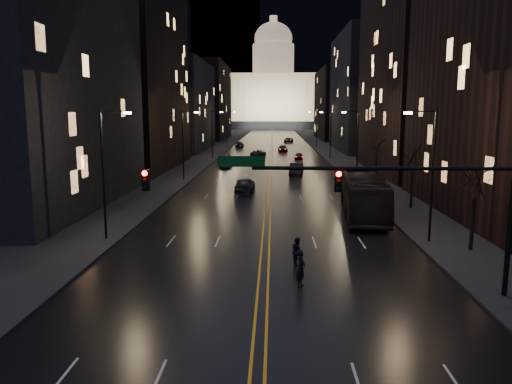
# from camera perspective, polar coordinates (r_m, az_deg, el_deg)

# --- Properties ---
(ground) EXTENTS (900.00, 900.00, 0.00)m
(ground) POSITION_cam_1_polar(r_m,az_deg,el_deg) (24.63, 0.74, -11.72)
(ground) COLOR black
(ground) RESTS_ON ground
(road) EXTENTS (20.00, 320.00, 0.02)m
(road) POSITION_cam_1_polar(r_m,az_deg,el_deg) (153.26, 1.85, 5.88)
(road) COLOR black
(road) RESTS_ON ground
(sidewalk_left) EXTENTS (8.00, 320.00, 0.16)m
(sidewalk_left) POSITION_cam_1_polar(r_m,az_deg,el_deg) (153.94, -3.40, 5.91)
(sidewalk_left) COLOR black
(sidewalk_left) RESTS_ON ground
(sidewalk_right) EXTENTS (8.00, 320.00, 0.16)m
(sidewalk_right) POSITION_cam_1_polar(r_m,az_deg,el_deg) (153.85, 7.10, 5.86)
(sidewalk_right) COLOR black
(sidewalk_right) RESTS_ON ground
(center_line) EXTENTS (0.62, 320.00, 0.01)m
(center_line) POSITION_cam_1_polar(r_m,az_deg,el_deg) (153.26, 1.85, 5.89)
(center_line) COLOR orange
(center_line) RESTS_ON road
(building_left_near) EXTENTS (12.00, 28.00, 22.00)m
(building_left_near) POSITION_cam_1_polar(r_m,az_deg,el_deg) (49.93, -23.94, 10.94)
(building_left_near) COLOR black
(building_left_near) RESTS_ON ground
(building_left_mid) EXTENTS (12.00, 30.00, 28.00)m
(building_left_mid) POSITION_cam_1_polar(r_m,az_deg,el_deg) (80.12, -13.88, 12.64)
(building_left_mid) COLOR black
(building_left_mid) RESTS_ON ground
(building_left_far) EXTENTS (12.00, 34.00, 20.00)m
(building_left_far) POSITION_cam_1_polar(r_m,az_deg,el_deg) (117.00, -8.68, 9.66)
(building_left_far) COLOR black
(building_left_far) RESTS_ON ground
(building_left_dist) EXTENTS (12.00, 40.00, 24.00)m
(building_left_dist) POSITION_cam_1_polar(r_m,az_deg,el_deg) (164.45, -5.57, 10.25)
(building_left_dist) COLOR black
(building_left_dist) RESTS_ON ground
(building_right_tall) EXTENTS (12.00, 30.00, 38.00)m
(building_right_tall) POSITION_cam_1_polar(r_m,az_deg,el_deg) (76.51, 18.32, 16.39)
(building_right_tall) COLOR black
(building_right_tall) RESTS_ON ground
(building_right_mid) EXTENTS (12.00, 34.00, 26.00)m
(building_right_mid) POSITION_cam_1_polar(r_m,az_deg,el_deg) (116.89, 12.36, 11.03)
(building_right_mid) COLOR black
(building_right_mid) RESTS_ON ground
(building_right_dist) EXTENTS (12.00, 40.00, 22.00)m
(building_right_dist) POSITION_cam_1_polar(r_m,az_deg,el_deg) (164.30, 9.34, 9.82)
(building_right_dist) COLOR black
(building_right_dist) RESTS_ON ground
(mountain_ridge) EXTENTS (520.00, 60.00, 130.00)m
(mountain_ridge) POSITION_cam_1_polar(r_m,az_deg,el_deg) (408.82, 7.90, 16.99)
(mountain_ridge) COLOR black
(mountain_ridge) RESTS_ON ground
(capitol) EXTENTS (90.00, 50.00, 58.50)m
(capitol) POSITION_cam_1_polar(r_m,az_deg,el_deg) (273.13, 1.96, 10.92)
(capitol) COLOR black
(capitol) RESTS_ON ground
(traffic_signal) EXTENTS (17.29, 0.45, 7.00)m
(traffic_signal) POSITION_cam_1_polar(r_m,az_deg,el_deg) (23.91, 15.07, -0.00)
(traffic_signal) COLOR black
(traffic_signal) RESTS_ON ground
(streetlamp_right_near) EXTENTS (2.13, 0.25, 9.00)m
(streetlamp_right_near) POSITION_cam_1_polar(r_m,az_deg,el_deg) (34.77, 19.29, 2.55)
(streetlamp_right_near) COLOR black
(streetlamp_right_near) RESTS_ON ground
(streetlamp_left_near) EXTENTS (2.13, 0.25, 9.00)m
(streetlamp_left_near) POSITION_cam_1_polar(r_m,az_deg,el_deg) (35.09, -16.82, 2.73)
(streetlamp_left_near) COLOR black
(streetlamp_left_near) RESTS_ON ground
(streetlamp_right_mid) EXTENTS (2.13, 0.25, 9.00)m
(streetlamp_right_mid) POSITION_cam_1_polar(r_m,az_deg,el_deg) (63.95, 11.36, 5.67)
(streetlamp_right_mid) COLOR black
(streetlamp_right_mid) RESTS_ON ground
(streetlamp_left_mid) EXTENTS (2.13, 0.25, 9.00)m
(streetlamp_left_mid) POSITION_cam_1_polar(r_m,az_deg,el_deg) (64.12, -8.18, 5.77)
(streetlamp_left_mid) COLOR black
(streetlamp_left_mid) RESTS_ON ground
(streetlamp_right_far) EXTENTS (2.13, 0.25, 9.00)m
(streetlamp_right_far) POSITION_cam_1_polar(r_m,az_deg,el_deg) (93.65, 8.41, 6.81)
(streetlamp_right_far) COLOR black
(streetlamp_right_far) RESTS_ON ground
(streetlamp_left_far) EXTENTS (2.13, 0.25, 9.00)m
(streetlamp_left_far) POSITION_cam_1_polar(r_m,az_deg,el_deg) (93.76, -4.94, 6.87)
(streetlamp_left_far) COLOR black
(streetlamp_left_far) RESTS_ON ground
(streetlamp_right_dist) EXTENTS (2.13, 0.25, 9.00)m
(streetlamp_right_dist) POSITION_cam_1_polar(r_m,az_deg,el_deg) (123.49, 6.88, 7.39)
(streetlamp_right_dist) COLOR black
(streetlamp_right_dist) RESTS_ON ground
(streetlamp_left_dist) EXTENTS (2.13, 0.25, 9.00)m
(streetlamp_left_dist) POSITION_cam_1_polar(r_m,az_deg,el_deg) (123.58, -3.25, 7.44)
(streetlamp_left_dist) COLOR black
(streetlamp_left_dist) RESTS_ON ground
(tree_right_near) EXTENTS (2.40, 2.40, 6.65)m
(tree_right_near) POSITION_cam_1_polar(r_m,az_deg,el_deg) (33.70, 23.79, 1.13)
(tree_right_near) COLOR black
(tree_right_near) RESTS_ON ground
(tree_right_mid) EXTENTS (2.40, 2.40, 6.65)m
(tree_right_mid) POSITION_cam_1_polar(r_m,az_deg,el_deg) (46.90, 17.51, 3.54)
(tree_right_mid) COLOR black
(tree_right_mid) RESTS_ON ground
(tree_right_far) EXTENTS (2.40, 2.40, 6.65)m
(tree_right_far) POSITION_cam_1_polar(r_m,az_deg,el_deg) (62.42, 13.63, 5.00)
(tree_right_far) COLOR black
(tree_right_far) RESTS_ON ground
(bus) EXTENTS (4.25, 13.52, 3.70)m
(bus) POSITION_cam_1_polar(r_m,az_deg,el_deg) (42.92, 12.20, -0.33)
(bus) COLOR black
(bus) RESTS_ON ground
(oncoming_car_a) EXTENTS (2.26, 5.01, 1.67)m
(oncoming_car_a) POSITION_cam_1_polar(r_m,az_deg,el_deg) (55.09, -1.29, 0.87)
(oncoming_car_a) COLOR black
(oncoming_car_a) RESTS_ON ground
(oncoming_car_b) EXTENTS (1.73, 4.35, 1.41)m
(oncoming_car_b) POSITION_cam_1_polar(r_m,az_deg,el_deg) (78.01, -3.43, 3.21)
(oncoming_car_b) COLOR black
(oncoming_car_b) RESTS_ON ground
(oncoming_car_c) EXTENTS (3.18, 5.74, 1.52)m
(oncoming_car_c) POSITION_cam_1_polar(r_m,az_deg,el_deg) (97.41, 0.26, 4.44)
(oncoming_car_c) COLOR black
(oncoming_car_c) RESTS_ON ground
(oncoming_car_d) EXTENTS (2.05, 4.95, 1.43)m
(oncoming_car_d) POSITION_cam_1_polar(r_m,az_deg,el_deg) (125.07, -1.89, 5.47)
(oncoming_car_d) COLOR black
(oncoming_car_d) RESTS_ON ground
(receding_car_a) EXTENTS (2.29, 5.37, 1.72)m
(receding_car_a) POSITION_cam_1_polar(r_m,az_deg,el_deg) (69.48, 4.64, 2.59)
(receding_car_a) COLOR black
(receding_car_a) RESTS_ON ground
(receding_car_b) EXTENTS (1.78, 3.98, 1.33)m
(receding_car_b) POSITION_cam_1_polar(r_m,az_deg,el_deg) (92.57, 4.91, 4.10)
(receding_car_b) COLOR black
(receding_car_b) RESTS_ON ground
(receding_car_c) EXTENTS (2.21, 4.98, 1.42)m
(receding_car_c) POSITION_cam_1_polar(r_m,az_deg,el_deg) (110.33, 3.08, 4.96)
(receding_car_c) COLOR black
(receding_car_c) RESTS_ON ground
(receding_car_d) EXTENTS (2.95, 5.43, 1.45)m
(receding_car_d) POSITION_cam_1_polar(r_m,az_deg,el_deg) (145.03, 3.76, 5.96)
(receding_car_d) COLOR black
(receding_car_d) RESTS_ON ground
(pedestrian_a) EXTENTS (0.67, 0.82, 1.94)m
(pedestrian_a) POSITION_cam_1_polar(r_m,az_deg,el_deg) (25.52, 5.14, -8.70)
(pedestrian_a) COLOR black
(pedestrian_a) RESTS_ON ground
(pedestrian_b) EXTENTS (0.58, 0.86, 1.62)m
(pedestrian_b) POSITION_cam_1_polar(r_m,az_deg,el_deg) (29.15, 4.74, -6.73)
(pedestrian_b) COLOR black
(pedestrian_b) RESTS_ON ground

